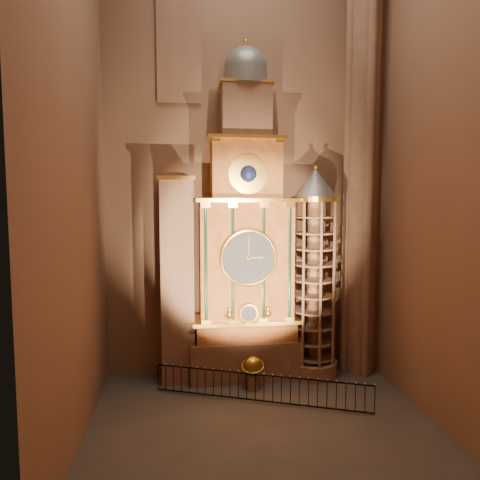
{
  "coord_description": "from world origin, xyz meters",
  "views": [
    {
      "loc": [
        -3.13,
        -16.16,
        8.93
      ],
      "look_at": [
        -0.54,
        3.0,
        7.24
      ],
      "focal_mm": 32.0,
      "sensor_mm": 36.0,
      "label": 1
    }
  ],
  "objects": [
    {
      "name": "floor",
      "position": [
        0.0,
        0.0,
        0.0
      ],
      "size": [
        14.0,
        14.0,
        0.0
      ],
      "primitive_type": "plane",
      "color": "#383330",
      "rests_on": "ground"
    },
    {
      "name": "wall_back",
      "position": [
        0.0,
        6.0,
        11.0
      ],
      "size": [
        22.0,
        0.0,
        22.0
      ],
      "primitive_type": "plane",
      "rotation": [
        1.57,
        0.0,
        0.0
      ],
      "color": "#8E644C",
      "rests_on": "floor"
    },
    {
      "name": "wall_left",
      "position": [
        -7.0,
        0.0,
        11.0
      ],
      "size": [
        0.0,
        22.0,
        22.0
      ],
      "primitive_type": "plane",
      "rotation": [
        1.57,
        0.0,
        1.57
      ],
      "color": "#8E644C",
      "rests_on": "floor"
    },
    {
      "name": "wall_right",
      "position": [
        7.0,
        0.0,
        11.0
      ],
      "size": [
        0.0,
        22.0,
        22.0
      ],
      "primitive_type": "plane",
      "rotation": [
        1.57,
        0.0,
        -1.57
      ],
      "color": "#8E644C",
      "rests_on": "floor"
    },
    {
      "name": "astronomical_clock",
      "position": [
        0.0,
        4.96,
        6.68
      ],
      "size": [
        5.6,
        2.41,
        16.7
      ],
      "color": "#8C634C",
      "rests_on": "floor"
    },
    {
      "name": "portrait_tower",
      "position": [
        -3.4,
        4.98,
        5.15
      ],
      "size": [
        1.8,
        1.6,
        10.2
      ],
      "color": "#8C634C",
      "rests_on": "floor"
    },
    {
      "name": "stair_turret",
      "position": [
        3.5,
        4.7,
        5.27
      ],
      "size": [
        2.5,
        2.5,
        10.8
      ],
      "color": "#8C634C",
      "rests_on": "floor"
    },
    {
      "name": "gothic_pier",
      "position": [
        6.1,
        5.0,
        11.0
      ],
      "size": [
        2.04,
        2.04,
        22.0
      ],
      "color": "#8C634C",
      "rests_on": "floor"
    },
    {
      "name": "stained_glass_window",
      "position": [
        -3.2,
        5.92,
        16.5
      ],
      "size": [
        2.2,
        0.14,
        5.2
      ],
      "color": "navy",
      "rests_on": "wall_back"
    },
    {
      "name": "celestial_globe",
      "position": [
        0.14,
        3.49,
        0.95
      ],
      "size": [
        1.3,
        1.26,
        1.58
      ],
      "color": "#8C634C",
      "rests_on": "floor"
    },
    {
      "name": "iron_railing",
      "position": [
        0.2,
        1.96,
        0.69
      ],
      "size": [
        9.15,
        3.67,
        1.27
      ],
      "color": "black",
      "rests_on": "floor"
    }
  ]
}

